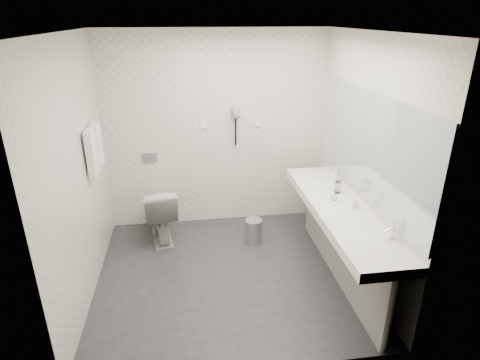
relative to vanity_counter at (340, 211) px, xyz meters
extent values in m
plane|color=#28282C|center=(-1.12, 0.20, -0.80)|extent=(2.80, 2.80, 0.00)
plane|color=white|center=(-1.12, 0.20, 1.70)|extent=(2.80, 2.80, 0.00)
plane|color=silver|center=(-1.12, 1.50, 0.45)|extent=(2.80, 0.00, 2.80)
plane|color=silver|center=(-1.12, -1.10, 0.45)|extent=(2.80, 0.00, 2.80)
plane|color=silver|center=(-2.52, 0.20, 0.45)|extent=(0.00, 2.60, 2.60)
plane|color=silver|center=(0.27, 0.20, 0.45)|extent=(0.00, 2.60, 2.60)
cube|color=white|center=(0.00, 0.00, 0.00)|extent=(0.55, 2.20, 0.10)
cube|color=gray|center=(0.02, 0.00, -0.42)|extent=(0.03, 2.15, 0.75)
cylinder|color=silver|center=(0.05, -1.04, -0.42)|extent=(0.06, 0.06, 0.75)
cylinder|color=silver|center=(0.05, 1.04, -0.42)|extent=(0.06, 0.06, 0.75)
cube|color=#B2BCC6|center=(0.26, 0.00, 0.65)|extent=(0.02, 2.20, 1.05)
ellipsoid|color=white|center=(0.00, -0.65, 0.04)|extent=(0.40, 0.31, 0.05)
ellipsoid|color=white|center=(0.00, 0.65, 0.04)|extent=(0.40, 0.31, 0.05)
cylinder|color=silver|center=(0.19, -0.65, 0.12)|extent=(0.04, 0.04, 0.15)
cylinder|color=silver|center=(0.19, 0.65, 0.12)|extent=(0.04, 0.04, 0.15)
imported|color=beige|center=(0.13, -0.04, 0.10)|extent=(0.05, 0.05, 0.10)
imported|color=beige|center=(-0.02, 0.15, 0.09)|extent=(0.09, 0.09, 0.08)
cylinder|color=silver|center=(0.08, 0.32, 0.11)|extent=(0.08, 0.08, 0.12)
cylinder|color=silver|center=(0.10, 0.36, 0.11)|extent=(0.08, 0.08, 0.12)
imported|color=white|center=(-1.88, 1.09, -0.44)|extent=(0.50, 0.76, 0.71)
cube|color=#B2B5BA|center=(-1.98, 1.49, 0.15)|extent=(0.18, 0.02, 0.12)
cylinder|color=#B2B5BA|center=(-0.74, 0.82, -0.65)|extent=(0.23, 0.23, 0.30)
cylinder|color=#B2B5BA|center=(-0.74, 0.82, -0.50)|extent=(0.21, 0.21, 0.02)
cylinder|color=silver|center=(-2.47, 0.75, 0.75)|extent=(0.02, 0.62, 0.02)
cube|color=white|center=(-2.46, 0.61, 0.53)|extent=(0.07, 0.24, 0.48)
cube|color=white|center=(-2.46, 0.89, 0.53)|extent=(0.07, 0.24, 0.48)
cube|color=gray|center=(-0.88, 1.47, 0.70)|extent=(0.10, 0.04, 0.14)
cylinder|color=gray|center=(-0.88, 1.40, 0.73)|extent=(0.08, 0.14, 0.08)
cylinder|color=black|center=(-0.88, 1.46, 0.45)|extent=(0.02, 0.02, 0.35)
cube|color=white|center=(-1.27, 1.49, 0.55)|extent=(0.09, 0.02, 0.09)
cube|color=white|center=(-0.57, 1.49, 0.55)|extent=(0.09, 0.02, 0.09)
camera|label=1|loc=(-1.51, -3.41, 1.83)|focal=29.75mm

